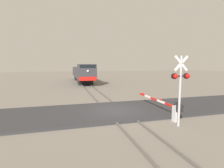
% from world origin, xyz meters
% --- Properties ---
extents(ground_plane, '(160.00, 160.00, 0.00)m').
position_xyz_m(ground_plane, '(0.00, 0.00, 0.00)').
color(ground_plane, slate).
extents(rail_track_left, '(0.08, 80.00, 0.15)m').
position_xyz_m(rail_track_left, '(-0.72, 0.00, 0.07)').
color(rail_track_left, '#59544C').
rests_on(rail_track_left, ground_plane).
extents(rail_track_right, '(0.08, 80.00, 0.15)m').
position_xyz_m(rail_track_right, '(0.72, 0.00, 0.07)').
color(rail_track_right, '#59544C').
rests_on(rail_track_right, ground_plane).
extents(road_surface, '(36.00, 5.71, 0.15)m').
position_xyz_m(road_surface, '(0.00, 0.00, 0.08)').
color(road_surface, '#2D2D30').
rests_on(road_surface, ground_plane).
extents(locomotive, '(3.07, 18.50, 3.79)m').
position_xyz_m(locomotive, '(0.00, 24.26, 1.96)').
color(locomotive, black).
rests_on(locomotive, ground_plane).
extents(crossing_signal, '(1.18, 0.33, 4.30)m').
position_xyz_m(crossing_signal, '(2.86, -4.14, 2.70)').
color(crossing_signal, '#ADADB2').
rests_on(crossing_signal, ground_plane).
extents(crossing_gate, '(0.36, 6.06, 1.17)m').
position_xyz_m(crossing_gate, '(3.20, -2.53, 0.73)').
color(crossing_gate, silver).
rests_on(crossing_gate, ground_plane).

